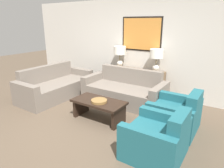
# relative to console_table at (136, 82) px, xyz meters

# --- Properties ---
(ground_plane) EXTENTS (20.00, 20.00, 0.00)m
(ground_plane) POSITION_rel_console_table_xyz_m (0.00, -2.27, -0.37)
(ground_plane) COLOR brown
(back_wall) EXTENTS (8.16, 0.12, 2.65)m
(back_wall) POSITION_rel_console_table_xyz_m (0.00, 0.27, 0.96)
(back_wall) COLOR beige
(back_wall) RESTS_ON ground_plane
(console_table) EXTENTS (1.58, 0.38, 0.75)m
(console_table) POSITION_rel_console_table_xyz_m (0.00, 0.00, 0.00)
(console_table) COLOR brown
(console_table) RESTS_ON ground_plane
(table_lamp_left) EXTENTS (0.35, 0.35, 0.61)m
(table_lamp_left) POSITION_rel_console_table_xyz_m (-0.56, 0.00, 0.80)
(table_lamp_left) COLOR silver
(table_lamp_left) RESTS_ON console_table
(table_lamp_right) EXTENTS (0.35, 0.35, 0.61)m
(table_lamp_right) POSITION_rel_console_table_xyz_m (0.56, 0.00, 0.80)
(table_lamp_right) COLOR silver
(table_lamp_right) RESTS_ON console_table
(couch_by_back_wall) EXTENTS (2.11, 0.93, 0.85)m
(couch_by_back_wall) POSITION_rel_console_table_xyz_m (0.00, -0.67, -0.08)
(couch_by_back_wall) COLOR slate
(couch_by_back_wall) RESTS_ON ground_plane
(couch_by_side) EXTENTS (0.93, 2.11, 0.85)m
(couch_by_side) POSITION_rel_console_table_xyz_m (-1.81, -1.39, -0.08)
(couch_by_side) COLOR slate
(couch_by_side) RESTS_ON ground_plane
(coffee_table) EXTENTS (1.14, 0.57, 0.43)m
(coffee_table) POSITION_rel_console_table_xyz_m (0.04, -1.84, -0.06)
(coffee_table) COLOR black
(coffee_table) RESTS_ON ground_plane
(decorative_bowl) EXTENTS (0.33, 0.33, 0.05)m
(decorative_bowl) POSITION_rel_console_table_xyz_m (0.10, -1.90, 0.08)
(decorative_bowl) COLOR olive
(decorative_bowl) RESTS_ON coffee_table
(armchair_near_back_wall) EXTENTS (0.86, 0.88, 0.81)m
(armchair_near_back_wall) POSITION_rel_console_table_xyz_m (1.53, -1.36, -0.09)
(armchair_near_back_wall) COLOR #1E5B66
(armchair_near_back_wall) RESTS_ON ground_plane
(armchair_near_camera) EXTENTS (0.86, 0.88, 0.81)m
(armchair_near_camera) POSITION_rel_console_table_xyz_m (1.53, -2.33, -0.09)
(armchair_near_camera) COLOR #1E5B66
(armchair_near_camera) RESTS_ON ground_plane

